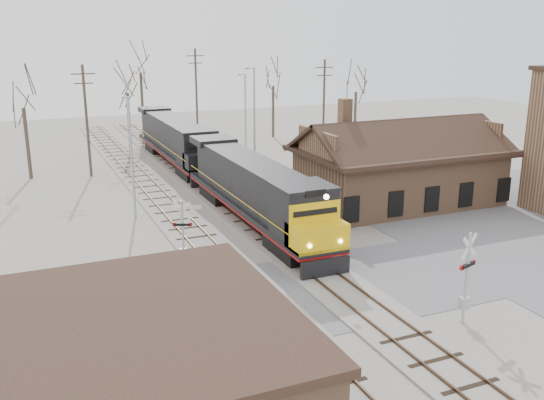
{
  "coord_description": "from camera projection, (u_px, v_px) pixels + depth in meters",
  "views": [
    {
      "loc": [
        -14.42,
        -25.01,
        12.73
      ],
      "look_at": [
        0.25,
        9.0,
        2.28
      ],
      "focal_mm": 40.0,
      "sensor_mm": 36.0,
      "label": 1
    }
  ],
  "objects": [
    {
      "name": "tree_b",
      "position": [
        127.0,
        82.0,
        61.42
      ],
      "size": [
        4.33,
        4.33,
        10.61
      ],
      "color": "#382D23",
      "rests_on": "ground"
    },
    {
      "name": "utility_pole_a",
      "position": [
        87.0,
        119.0,
        53.04
      ],
      "size": [
        2.0,
        0.24,
        9.86
      ],
      "color": "#382D23",
      "rests_on": "ground"
    },
    {
      "name": "locomotive_lead",
      "position": [
        257.0,
        192.0,
        40.01
      ],
      "size": [
        3.06,
        20.47,
        4.55
      ],
      "color": "black",
      "rests_on": "ground"
    },
    {
      "name": "track_siding",
      "position": [
        176.0,
        216.0,
        42.58
      ],
      "size": [
        3.4,
        90.0,
        0.24
      ],
      "color": "#9D978D",
      "rests_on": "ground"
    },
    {
      "name": "utility_pole_b",
      "position": [
        197.0,
        95.0,
        68.91
      ],
      "size": [
        2.0,
        0.24,
        10.7
      ],
      "color": "#382D23",
      "rests_on": "ground"
    },
    {
      "name": "streetlight_c",
      "position": [
        245.0,
        110.0,
        62.65
      ],
      "size": [
        0.25,
        2.04,
        8.4
      ],
      "color": "#A5A8AD",
      "rests_on": "ground"
    },
    {
      "name": "streetlight_b",
      "position": [
        254.0,
        120.0,
        51.02
      ],
      "size": [
        0.25,
        2.04,
        9.75
      ],
      "color": "#A5A8AD",
      "rests_on": "ground"
    },
    {
      "name": "parking_lot",
      "position": [
        538.0,
        222.0,
        41.45
      ],
      "size": [
        22.0,
        26.0,
        0.03
      ],
      "primitive_type": "cube",
      "color": "#59595E",
      "rests_on": "ground"
    },
    {
      "name": "track_main",
      "position": [
        236.0,
        209.0,
        44.3
      ],
      "size": [
        3.4,
        90.0,
        0.24
      ],
      "color": "#9D978D",
      "rests_on": "ground"
    },
    {
      "name": "crossbuck_near",
      "position": [
        466.0,
        282.0,
        26.76
      ],
      "size": [
        1.18,
        0.45,
        4.27
      ],
      "rotation": [
        0.0,
        0.0,
        0.32
      ],
      "color": "#A5A8AD",
      "rests_on": "ground"
    },
    {
      "name": "crossbuck_far",
      "position": [
        183.0,
        236.0,
        33.08
      ],
      "size": [
        1.05,
        0.51,
        3.88
      ],
      "rotation": [
        0.0,
        0.0,
        2.74
      ],
      "color": "#A5A8AD",
      "rests_on": "ground"
    },
    {
      "name": "tree_a",
      "position": [
        22.0,
        96.0,
        51.71
      ],
      "size": [
        4.16,
        4.16,
        10.2
      ],
      "color": "#382D23",
      "rests_on": "ground"
    },
    {
      "name": "streetlight_a",
      "position": [
        131.0,
        151.0,
        41.5
      ],
      "size": [
        0.25,
        2.04,
        8.41
      ],
      "color": "#A5A8AD",
      "rests_on": "ground"
    },
    {
      "name": "road",
      "position": [
        337.0,
        287.0,
        31.06
      ],
      "size": [
        60.0,
        9.0,
        0.03
      ],
      "primitive_type": "cube",
      "color": "#59595E",
      "rests_on": "ground"
    },
    {
      "name": "tree_e",
      "position": [
        356.0,
        84.0,
        69.87
      ],
      "size": [
        3.84,
        3.84,
        9.42
      ],
      "color": "#382D23",
      "rests_on": "ground"
    },
    {
      "name": "ground",
      "position": [
        337.0,
        287.0,
        31.06
      ],
      "size": [
        140.0,
        140.0,
        0.0
      ],
      "primitive_type": "plane",
      "color": "#9D978D",
      "rests_on": "ground"
    },
    {
      "name": "utility_pole_c",
      "position": [
        324.0,
        106.0,
        62.5
      ],
      "size": [
        2.0,
        0.24,
        9.82
      ],
      "color": "#382D23",
      "rests_on": "ground"
    },
    {
      "name": "depot",
      "position": [
        399.0,
        172.0,
        45.58
      ],
      "size": [
        15.2,
        9.31,
        7.9
      ],
      "color": "#90674A",
      "rests_on": "ground"
    },
    {
      "name": "tree_d",
      "position": [
        273.0,
        77.0,
        72.6
      ],
      "size": [
        4.13,
        4.13,
        10.12
      ],
      "color": "#382D23",
      "rests_on": "ground"
    },
    {
      "name": "tree_c",
      "position": [
        140.0,
        61.0,
        70.75
      ],
      "size": [
        5.24,
        5.24,
        12.83
      ],
      "color": "#382D23",
      "rests_on": "ground"
    },
    {
      "name": "locomotive_trailing",
      "position": [
        177.0,
        141.0,
        58.35
      ],
      "size": [
        3.06,
        20.47,
        4.3
      ],
      "color": "black",
      "rests_on": "ground"
    },
    {
      "name": "commercial_building",
      "position": [
        94.0,
        389.0,
        18.45
      ],
      "size": [
        12.4,
        10.4,
        4.3
      ],
      "color": "#90674A",
      "rests_on": "ground"
    }
  ]
}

